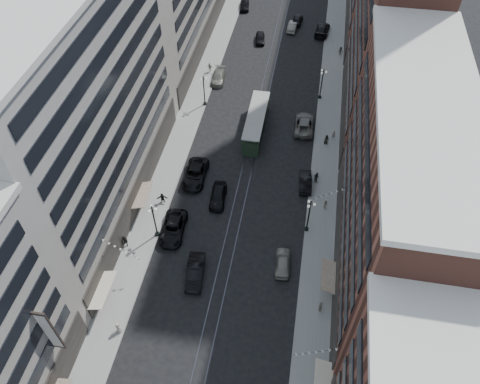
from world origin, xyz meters
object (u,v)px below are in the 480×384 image
Objects in this scene: lamppost_sw_mid at (204,89)px; pedestrian_1 at (118,328)px; pedestrian_4 at (320,306)px; pedestrian_5 at (162,198)px; car_9 at (245,5)px; lamppost_sw_far at (154,220)px; lamppost_se_mid at (322,83)px; car_11 at (304,124)px; car_7 at (195,174)px; car_14 at (292,26)px; car_5 at (195,272)px; car_12 at (322,29)px; pedestrian_6 at (210,67)px; car_extra_1 at (297,20)px; pedestrian_2 at (125,241)px; car_2 at (173,228)px; car_10 at (305,181)px; pedestrian_extra_1 at (325,204)px; streetcar at (256,124)px; pedestrian_9 at (341,51)px; car_8 at (218,77)px; pedestrian_8 at (333,134)px; car_13 at (260,38)px; pedestrian_7 at (316,177)px; car_4 at (283,262)px; car_extra_0 at (218,196)px; pedestrian_extra_0 at (326,140)px.

lamppost_sw_mid reaches higher than pedestrian_1.
pedestrian_4 is 24.82m from pedestrian_5.
car_9 is 55.36m from pedestrian_5.
lamppost_sw_mid is at bearing 90.00° from lamppost_sw_far.
lamppost_sw_far is 1.00× the size of lamppost_se_mid.
car_7 is at bearing 42.31° from car_11.
car_9 is 12.96m from car_14.
lamppost_se_mid is at bearing 64.76° from car_5.
lamppost_sw_mid is 0.92× the size of car_12.
pedestrian_6 is (-12.93, -17.26, 0.24)m from car_14.
car_11 is at bearing 93.94° from car_12.
pedestrian_1 is 70.65m from car_extra_1.
car_14 is (10.81, -7.16, -0.03)m from car_9.
car_5 is 9.79m from pedestrian_2.
lamppost_sw_mid reaches higher than car_2.
pedestrian_1 is 1.02× the size of pedestrian_5.
pedestrian_extra_1 is at bearing 123.49° from car_10.
car_5 is at bearing 96.96° from pedestrian_extra_1.
car_10 is (17.60, -15.18, -2.33)m from lamppost_sw_mid.
pedestrian_6 is at bearing 96.93° from car_7.
streetcar is 1.95× the size of car_2.
lamppost_sw_far is 0.47× the size of streetcar.
car_12 reaches higher than pedestrian_5.
pedestrian_1 is 1.05× the size of pedestrian_9.
car_5 is at bearing 85.07° from car_12.
car_8 is at bearing 73.43° from pedestrian_5.
car_9 is (-0.96, 59.96, -0.04)m from car_2.
car_7 reaches higher than car_12.
streetcar is 31.76m from car_14.
car_5 is 53.10m from pedestrian_9.
streetcar is 11.81m from pedestrian_8.
car_14 is (5.61, 58.55, -0.11)m from car_5.
pedestrian_2 is 24.43m from pedestrian_4.
car_9 is 13.62m from car_13.
car_8 is at bearing 92.88° from car_7.
car_5 is at bearing 34.21° from pedestrian_8.
car_11 is at bearing -36.89° from car_8.
pedestrian_7 reaches higher than pedestrian_1.
car_4 is 19.31m from pedestrian_2.
car_10 is 1.67m from pedestrian_7.
pedestrian_2 is at bearing -122.30° from lamppost_se_mid.
pedestrian_5 is (-16.84, 7.24, 0.16)m from car_4.
pedestrian_5 is at bearing -121.29° from streetcar.
car_extra_0 is (-5.39, -46.48, 0.08)m from car_14.
lamppost_sw_far is at bearing -146.40° from pedestrian_extra_0.
pedestrian_5 reaches higher than car_13.
car_8 is (-1.60, 23.62, -0.14)m from car_7.
car_extra_1 is at bearing 89.48° from pedestrian_extra_0.
car_extra_0 is at bearing -72.32° from lamppost_sw_mid.
pedestrian_1 is at bearing -98.56° from car_9.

